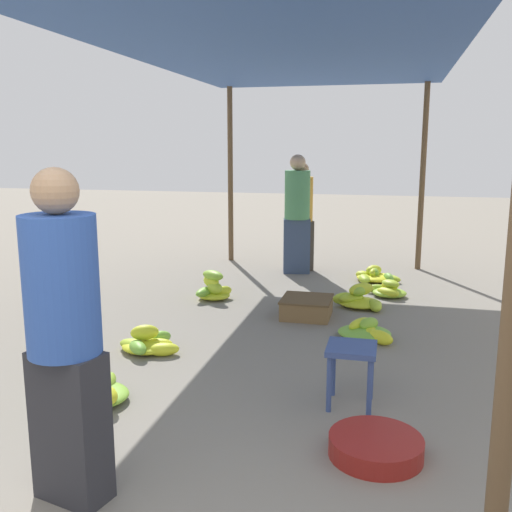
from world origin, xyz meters
name	(u,v)px	position (x,y,z in m)	size (l,w,h in m)	color
canopy_post_back_left	(230,176)	(-1.44, 6.96, 1.34)	(0.08, 0.08, 2.69)	brown
canopy_post_back_right	(422,178)	(1.44, 6.96, 1.34)	(0.08, 0.08, 2.69)	brown
canopy_tarp	(281,43)	(0.00, 3.63, 2.71)	(3.29, 7.06, 0.04)	#33569E
vendor_foreground	(65,335)	(-0.51, 0.71, 0.88)	(0.44, 0.44, 1.70)	#2D2D33
stool	(351,358)	(0.81, 2.13, 0.35)	(0.34, 0.34, 0.44)	#384C84
basin_black	(376,447)	(1.00, 1.48, 0.06)	(0.56, 0.56, 0.12)	maroon
banana_pile_left_0	(148,344)	(-1.02, 2.79, 0.07)	(0.62, 0.59, 0.24)	#CCD628
banana_pile_left_1	(93,389)	(-0.98, 1.75, 0.09)	(0.58, 0.56, 0.25)	#96C031
banana_pile_left_2	(213,288)	(-1.00, 4.60, 0.14)	(0.42, 0.46, 0.35)	#8ABB33
banana_pile_right_0	(388,290)	(1.03, 5.21, 0.08)	(0.49, 0.42, 0.22)	yellow
banana_pile_right_1	(367,331)	(0.85, 3.61, 0.07)	(0.55, 0.52, 0.18)	#A7C72E
banana_pile_right_2	(376,276)	(0.86, 5.99, 0.07)	(0.66, 0.53, 0.21)	#C0D12A
banana_pile_right_3	(359,299)	(0.72, 4.66, 0.10)	(0.60, 0.49, 0.28)	#ABC92E
crate_near	(307,307)	(0.19, 4.17, 0.10)	(0.53, 0.53, 0.21)	brown
shopper_walking_mid	(301,215)	(-0.24, 6.47, 0.82)	(0.44, 0.44, 1.57)	#4C4238
shopper_walking_far	(297,212)	(-0.27, 6.28, 0.88)	(0.42, 0.42, 1.69)	#384766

